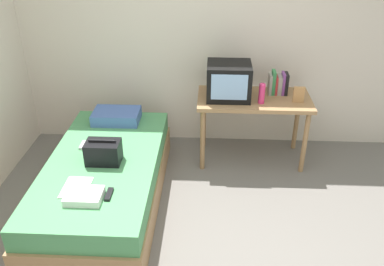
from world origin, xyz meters
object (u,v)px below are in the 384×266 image
at_px(remote_dark, 109,194).
at_px(folded_towel, 84,196).
at_px(tv, 229,81).
at_px(book_row, 278,84).
at_px(desk, 254,106).
at_px(picture_frame, 299,95).
at_px(bed, 105,181).
at_px(water_bottle, 262,94).
at_px(magazine, 76,187).
at_px(remote_silver, 83,145).
at_px(pillow, 117,116).
at_px(handbag, 103,152).

bearing_deg(remote_dark, folded_towel, -162.69).
bearing_deg(tv, book_row, 14.24).
relative_size(desk, picture_frame, 7.06).
xyz_separation_m(bed, book_row, (1.65, 0.96, 0.61)).
relative_size(tv, water_bottle, 2.16).
distance_m(magazine, remote_silver, 0.67).
bearing_deg(bed, pillow, 92.01).
height_order(magazine, remote_dark, remote_dark).
relative_size(tv, handbag, 1.47).
relative_size(book_row, pillow, 0.51).
height_order(book_row, handbag, book_row).
xyz_separation_m(remote_dark, folded_towel, (-0.18, -0.06, 0.02)).
distance_m(picture_frame, handbag, 1.98).
bearing_deg(remote_dark, tv, 54.65).
height_order(tv, picture_frame, tv).
bearing_deg(tv, remote_dark, -125.35).
xyz_separation_m(desk, magazine, (-1.51, -1.27, -0.17)).
height_order(picture_frame, remote_dark, picture_frame).
bearing_deg(remote_dark, handbag, 107.49).
bearing_deg(handbag, folded_towel, -93.06).
bearing_deg(water_bottle, folded_towel, -138.83).
distance_m(book_row, pillow, 1.72).
bearing_deg(desk, magazine, -139.95).
bearing_deg(desk, handbag, -147.51).
height_order(bed, remote_silver, remote_silver).
bearing_deg(water_bottle, tv, 159.16).
bearing_deg(desk, folded_towel, -134.88).
relative_size(bed, remote_dark, 12.82).
xyz_separation_m(tv, book_row, (0.52, 0.13, -0.07)).
height_order(tv, magazine, tv).
relative_size(picture_frame, magazine, 0.57).
relative_size(desk, tv, 2.64).
bearing_deg(picture_frame, book_row, 130.05).
bearing_deg(pillow, book_row, 7.26).
height_order(bed, folded_towel, folded_towel).
height_order(desk, handbag, desk).
distance_m(tv, remote_dark, 1.70).
bearing_deg(handbag, book_row, 31.59).
xyz_separation_m(bed, handbag, (0.03, -0.04, 0.34)).
height_order(picture_frame, remote_silver, picture_frame).
bearing_deg(folded_towel, handbag, 86.94).
xyz_separation_m(tv, picture_frame, (0.70, -0.08, -0.10)).
distance_m(pillow, magazine, 1.18).
height_order(tv, folded_towel, tv).
distance_m(tv, picture_frame, 0.71).
height_order(handbag, folded_towel, handbag).
relative_size(desk, remote_silver, 8.06).
relative_size(desk, magazine, 4.00).
height_order(pillow, magazine, pillow).
height_order(magazine, remote_silver, remote_silver).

